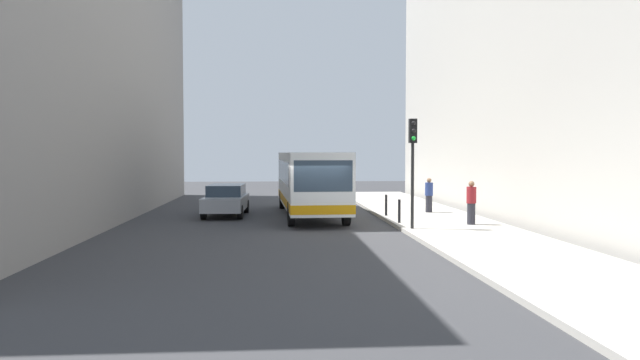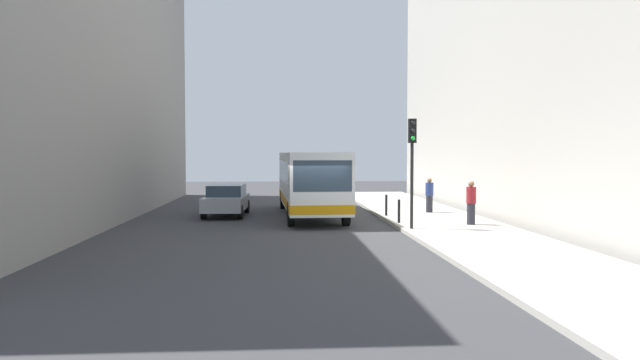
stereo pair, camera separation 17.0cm
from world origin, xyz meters
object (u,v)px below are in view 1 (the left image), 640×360
object	(u,v)px
bus	(310,179)
pedestrian_near_signal	(471,203)
bollard_near	(399,211)
traffic_light	(413,152)
bollard_mid	(386,205)
pedestrian_mid_sidewalk	(429,195)
car_beside_bus	(226,199)

from	to	relation	value
bus	pedestrian_near_signal	bearing A→B (deg)	137.33
bus	bollard_near	xyz separation A→B (m)	(3.37, -4.48, -1.10)
bollard_near	traffic_light	bearing A→B (deg)	-86.92
bollard_mid	pedestrian_mid_sidewalk	bearing A→B (deg)	30.06
pedestrian_mid_sidewalk	bollard_mid	bearing A→B (deg)	26.01
bollard_near	bollard_mid	world-z (taller)	same
bollard_near	pedestrian_mid_sidewalk	world-z (taller)	pedestrian_mid_sidewalk
car_beside_bus	traffic_light	xyz separation A→B (m)	(7.42, -6.58, 2.22)
pedestrian_near_signal	bollard_near	bearing A→B (deg)	30.38
car_beside_bus	pedestrian_mid_sidewalk	size ratio (longest dim) A/B	2.73
bollard_near	pedestrian_near_signal	bearing A→B (deg)	-15.88
traffic_light	pedestrian_mid_sidewalk	world-z (taller)	traffic_light
bollard_mid	pedestrian_near_signal	xyz separation A→B (m)	(2.72, -3.62, 0.39)
bus	pedestrian_near_signal	xyz separation A→B (m)	(6.09, -5.25, -0.71)
bollard_mid	pedestrian_near_signal	size ratio (longest dim) A/B	0.55
car_beside_bus	pedestrian_near_signal	distance (m)	11.45
bus	bollard_mid	bearing A→B (deg)	152.29
car_beside_bus	traffic_light	size ratio (longest dim) A/B	1.09
pedestrian_mid_sidewalk	car_beside_bus	bearing A→B (deg)	-7.14
bus	bollard_near	size ratio (longest dim) A/B	11.68
pedestrian_mid_sidewalk	traffic_light	bearing A→B (deg)	65.77
car_beside_bus	pedestrian_near_signal	world-z (taller)	pedestrian_near_signal
bus	traffic_light	distance (m)	7.34
pedestrian_near_signal	bollard_mid	bearing A→B (deg)	-6.83
traffic_light	bollard_near	size ratio (longest dim) A/B	4.32
traffic_light	bollard_near	xyz separation A→B (m)	(-0.10, 1.86, -2.38)
bus	bollard_near	world-z (taller)	bus
bollard_near	pedestrian_mid_sidewalk	size ratio (longest dim) A/B	0.58
bollard_near	pedestrian_near_signal	xyz separation A→B (m)	(2.72, -0.77, 0.39)
bollard_near	bus	bearing A→B (deg)	126.96
bus	bollard_near	distance (m)	5.71
bollard_near	pedestrian_mid_sidewalk	xyz separation A→B (m)	(2.33, 4.19, 0.34)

